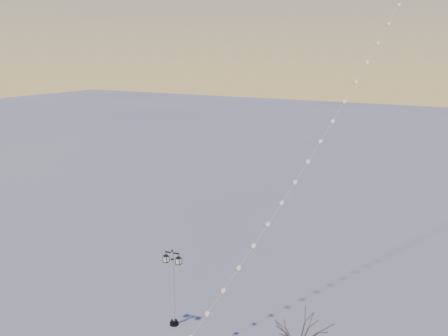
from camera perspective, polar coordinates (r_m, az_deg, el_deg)
The scene contains 2 objects.
street_lamp at distance 31.63m, azimuth -6.20°, elevation -13.79°, with size 1.35×0.60×5.36m.
bare_tree at distance 26.95m, azimuth 9.02°, elevation -19.25°, with size 2.57×2.57×4.27m.
Camera 1 is at (15.36, -19.47, 17.63)m, focal length 37.73 mm.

